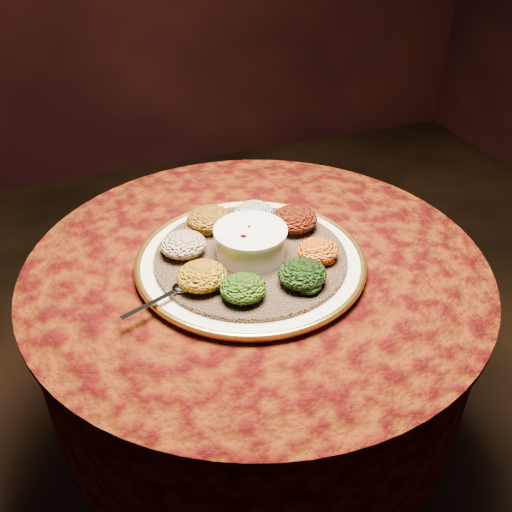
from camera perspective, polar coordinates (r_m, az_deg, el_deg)
name	(u,v)px	position (r m, az deg, el deg)	size (l,w,h in m)	color
table	(256,326)	(1.30, 0.02, -6.99)	(0.96, 0.96, 0.73)	black
platter	(251,261)	(1.16, -0.54, -0.51)	(0.50, 0.50, 0.02)	white
injera	(251,257)	(1.16, -0.54, -0.08)	(0.39, 0.39, 0.01)	brown
stew_bowl	(250,240)	(1.13, -0.56, 1.58)	(0.15, 0.15, 0.06)	silver
spoon	(179,289)	(1.07, -7.66, -3.27)	(0.15, 0.07, 0.01)	silver
portion_ayib	(254,212)	(1.26, -0.22, 4.43)	(0.08, 0.08, 0.04)	beige
portion_kitfo	(294,219)	(1.22, 3.84, 3.69)	(0.10, 0.10, 0.05)	black
portion_tikil	(318,251)	(1.14, 6.22, 0.55)	(0.08, 0.08, 0.04)	#A55D0D
portion_gomen	(302,274)	(1.07, 4.64, -1.78)	(0.09, 0.09, 0.05)	black
portion_mixveg	(243,288)	(1.03, -1.28, -3.25)	(0.09, 0.08, 0.04)	#A5450A
portion_kik	(202,276)	(1.06, -5.45, -2.01)	(0.09, 0.09, 0.05)	#BB7A10
portion_timatim	(183,245)	(1.15, -7.27, 1.14)	(0.09, 0.09, 0.04)	maroon
portion_shiro	(209,219)	(1.23, -4.68, 3.75)	(0.10, 0.09, 0.05)	#885910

